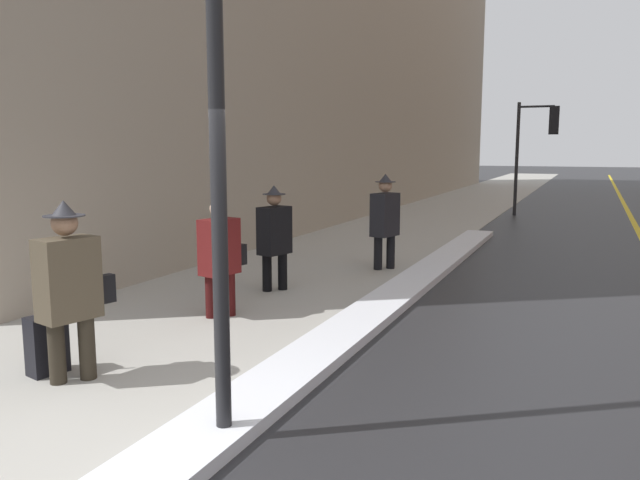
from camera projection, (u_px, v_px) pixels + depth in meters
name	position (u px, v px, depth m)	size (l,w,h in m)	color
ground_plane	(146.00, 465.00, 4.42)	(160.00, 160.00, 0.00)	#232326
sidewalk_slab	(417.00, 223.00, 18.81)	(4.00, 80.00, 0.01)	#9E9B93
road_centre_stripe	(640.00, 233.00, 16.43)	(0.16, 80.00, 0.00)	gold
snow_bank_curb	(405.00, 288.00, 9.73)	(0.65, 14.15, 0.12)	silver
building_facade_left	(329.00, 5.00, 24.20)	(6.00, 36.00, 15.50)	gray
lamp_post	(215.00, 44.00, 4.37)	(0.28, 0.28, 4.93)	black
traffic_light_near	(540.00, 134.00, 20.30)	(1.31, 0.32, 3.72)	black
pedestrian_in_fedora	(69.00, 285.00, 5.86)	(0.44, 0.77, 1.75)	#2A241B
pedestrian_with_shoulder_bag	(220.00, 253.00, 8.16)	(0.41, 0.74, 1.56)	#340C0C
pedestrian_nearside	(274.00, 234.00, 9.67)	(0.42, 0.57, 1.66)	black
pedestrian_in_glasses	(385.00, 218.00, 11.41)	(0.44, 0.60, 1.77)	black
rolling_suitcase	(47.00, 345.00, 6.14)	(0.30, 0.40, 0.95)	black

